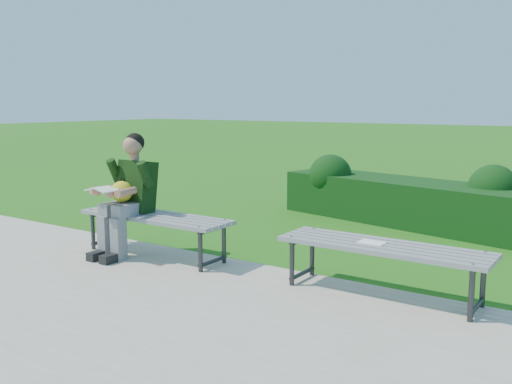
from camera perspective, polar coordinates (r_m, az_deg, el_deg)
The scene contains 7 objects.
ground at distance 5.76m, azimuth 2.66°, elevation -7.79°, with size 80.00×80.00×0.00m.
walkway at distance 4.44m, azimuth -9.48°, elevation -12.95°, with size 30.00×3.50×0.02m.
hedge at distance 8.16m, azimuth 14.74°, elevation -0.55°, with size 3.78×1.66×0.89m.
bench_left at distance 6.20m, azimuth -10.06°, elevation -2.76°, with size 1.80×0.50×0.46m.
bench_right at distance 4.97m, azimuth 12.57°, elevation -5.74°, with size 1.80×0.50×0.46m.
seated_boy at distance 6.30m, azimuth -12.69°, elevation 0.10°, with size 0.56×0.76×1.31m.
paper_sheet at distance 5.00m, azimuth 11.52°, elevation -4.96°, with size 0.22×0.16×0.01m.
Camera 1 is at (2.86, -4.72, 1.65)m, focal length 40.00 mm.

